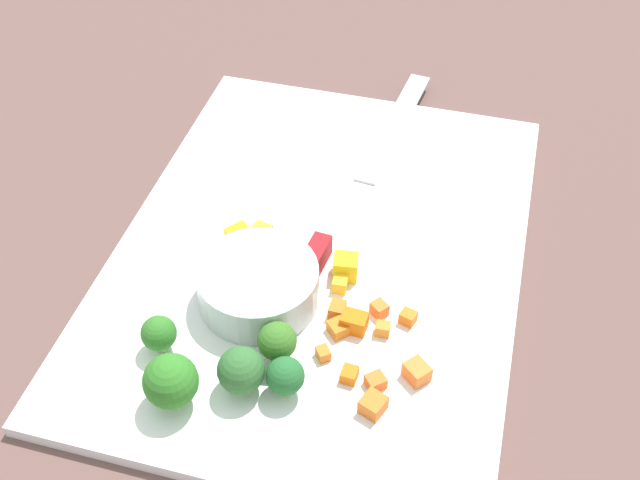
{
  "coord_description": "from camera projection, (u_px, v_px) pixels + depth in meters",
  "views": [
    {
      "loc": [
        -0.47,
        -0.13,
        0.51
      ],
      "look_at": [
        0.0,
        0.0,
        0.02
      ],
      "focal_mm": 44.33,
      "sensor_mm": 36.0,
      "label": 1
    }
  ],
  "objects": [
    {
      "name": "carrot_dice_7",
      "position": [
        408.0,
        317.0,
        0.64
      ],
      "size": [
        0.01,
        0.02,
        0.01
      ],
      "primitive_type": "cube",
      "rotation": [
        0.0,
        0.0,
        2.84
      ],
      "color": "orange",
      "rests_on": "cutting_board"
    },
    {
      "name": "broccoli_floret_4",
      "position": [
        285.0,
        377.0,
        0.58
      ],
      "size": [
        0.03,
        0.03,
        0.04
      ],
      "color": "#96C258",
      "rests_on": "cutting_board"
    },
    {
      "name": "carrot_dice_0",
      "position": [
        383.0,
        329.0,
        0.63
      ],
      "size": [
        0.01,
        0.01,
        0.01
      ],
      "primitive_type": "cube",
      "rotation": [
        0.0,
        0.0,
        0.06
      ],
      "color": "orange",
      "rests_on": "cutting_board"
    },
    {
      "name": "carrot_dice_2",
      "position": [
        417.0,
        372.0,
        0.6
      ],
      "size": [
        0.02,
        0.02,
        0.01
      ],
      "primitive_type": "cube",
      "rotation": [
        0.0,
        0.0,
        2.43
      ],
      "color": "orange",
      "rests_on": "cutting_board"
    },
    {
      "name": "carrot_dice_8",
      "position": [
        349.0,
        375.0,
        0.6
      ],
      "size": [
        0.01,
        0.01,
        0.01
      ],
      "primitive_type": "cube",
      "rotation": [
        0.0,
        0.0,
        1.5
      ],
      "color": "orange",
      "rests_on": "cutting_board"
    },
    {
      "name": "broccoli_floret_2",
      "position": [
        159.0,
        334.0,
        0.61
      ],
      "size": [
        0.03,
        0.03,
        0.03
      ],
      "color": "#88B866",
      "rests_on": "cutting_board"
    },
    {
      "name": "ground_plane",
      "position": [
        320.0,
        257.0,
        0.71
      ],
      "size": [
        4.0,
        4.0,
        0.0
      ],
      "primitive_type": "plane",
      "color": "brown"
    },
    {
      "name": "prep_bowl",
      "position": [
        258.0,
        285.0,
        0.65
      ],
      "size": [
        0.1,
        0.1,
        0.04
      ],
      "primitive_type": "cylinder",
      "color": "#B7BFC1",
      "rests_on": "cutting_board"
    },
    {
      "name": "broccoli_floret_3",
      "position": [
        171.0,
        382.0,
        0.57
      ],
      "size": [
        0.04,
        0.04,
        0.05
      ],
      "color": "#8FB36A",
      "rests_on": "cutting_board"
    },
    {
      "name": "carrot_dice_6",
      "position": [
        337.0,
        310.0,
        0.64
      ],
      "size": [
        0.01,
        0.01,
        0.01
      ],
      "primitive_type": "cube",
      "rotation": [
        0.0,
        0.0,
        1.55
      ],
      "color": "orange",
      "rests_on": "cutting_board"
    },
    {
      "name": "pepper_dice_0",
      "position": [
        340.0,
        284.0,
        0.66
      ],
      "size": [
        0.01,
        0.01,
        0.01
      ],
      "primitive_type": "cube",
      "rotation": [
        0.0,
        0.0,
        0.06
      ],
      "color": "yellow",
      "rests_on": "cutting_board"
    },
    {
      "name": "carrot_dice_5",
      "position": [
        376.0,
        381.0,
        0.59
      ],
      "size": [
        0.02,
        0.02,
        0.01
      ],
      "primitive_type": "cube",
      "rotation": [
        0.0,
        0.0,
        2.3
      ],
      "color": "orange",
      "rests_on": "cutting_board"
    },
    {
      "name": "carrot_dice_9",
      "position": [
        379.0,
        309.0,
        0.64
      ],
      "size": [
        0.02,
        0.02,
        0.01
      ],
      "primitive_type": "cube",
      "rotation": [
        0.0,
        0.0,
        2.46
      ],
      "color": "orange",
      "rests_on": "cutting_board"
    },
    {
      "name": "carrot_dice_1",
      "position": [
        373.0,
        405.0,
        0.58
      ],
      "size": [
        0.02,
        0.02,
        0.01
      ],
      "primitive_type": "cube",
      "rotation": [
        0.0,
        0.0,
        2.76
      ],
      "color": "orange",
      "rests_on": "cutting_board"
    },
    {
      "name": "cutting_board",
      "position": [
        320.0,
        253.0,
        0.71
      ],
      "size": [
        0.47,
        0.35,
        0.01
      ],
      "primitive_type": "cube",
      "color": "white",
      "rests_on": "ground_plane"
    },
    {
      "name": "pepper_dice_2",
      "position": [
        346.0,
        267.0,
        0.67
      ],
      "size": [
        0.02,
        0.02,
        0.02
      ],
      "primitive_type": "cube",
      "rotation": [
        0.0,
        0.0,
        1.72
      ],
      "color": "yellow",
      "rests_on": "cutting_board"
    },
    {
      "name": "carrot_dice_4",
      "position": [
        338.0,
        328.0,
        0.63
      ],
      "size": [
        0.02,
        0.02,
        0.01
      ],
      "primitive_type": "cube",
      "rotation": [
        0.0,
        0.0,
        0.77
      ],
      "color": "orange",
      "rests_on": "cutting_board"
    },
    {
      "name": "pepper_dice_3",
      "position": [
        261.0,
        235.0,
        0.7
      ],
      "size": [
        0.02,
        0.02,
        0.02
      ],
      "primitive_type": "cube",
      "rotation": [
        0.0,
        0.0,
        2.87
      ],
      "color": "yellow",
      "rests_on": "cutting_board"
    },
    {
      "name": "carrot_dice_10",
      "position": [
        354.0,
        322.0,
        0.63
      ],
      "size": [
        0.02,
        0.02,
        0.02
      ],
      "primitive_type": "cube",
      "rotation": [
        0.0,
        0.0,
        1.5
      ],
      "color": "orange",
      "rests_on": "cutting_board"
    },
    {
      "name": "chef_knife",
      "position": [
        347.0,
        211.0,
        0.72
      ],
      "size": [
        0.36,
        0.06,
        0.02
      ],
      "rotation": [
        0.0,
        0.0,
        6.17
      ],
      "color": "silver",
      "rests_on": "cutting_board"
    },
    {
      "name": "broccoli_floret_0",
      "position": [
        241.0,
        371.0,
        0.58
      ],
      "size": [
        0.04,
        0.04,
        0.04
      ],
      "color": "#8DBF69",
      "rests_on": "cutting_board"
    },
    {
      "name": "pepper_dice_1",
      "position": [
        239.0,
        236.0,
        0.7
      ],
      "size": [
        0.03,
        0.03,
        0.01
      ],
      "primitive_type": "cube",
      "rotation": [
        0.0,
        0.0,
        2.46
      ],
      "color": "yellow",
      "rests_on": "cutting_board"
    },
    {
      "name": "broccoli_floret_1",
      "position": [
        277.0,
        342.0,
        0.6
      ],
      "size": [
        0.03,
        0.03,
        0.04
      ],
      "color": "#87B158",
      "rests_on": "cutting_board"
    },
    {
      "name": "carrot_dice_3",
      "position": [
        323.0,
        353.0,
        0.61
      ],
      "size": [
        0.01,
        0.01,
        0.01
      ],
      "primitive_type": "cube",
      "rotation": [
        0.0,
        0.0,
        2.22
      ],
      "color": "orange",
      "rests_on": "cutting_board"
    }
  ]
}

